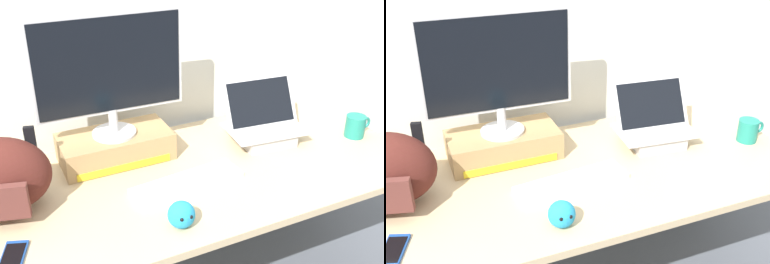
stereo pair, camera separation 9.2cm
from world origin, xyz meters
TOP-DOWN VIEW (x-y plane):
  - desk at (0.00, 0.00)m, footprint 1.82×0.81m
  - toner_box_yellow at (-0.23, 0.23)m, footprint 0.45×0.23m
  - desktop_monitor at (-0.23, 0.23)m, footprint 0.58×0.18m
  - open_laptop at (0.40, 0.11)m, footprint 0.35×0.26m
  - external_keyboard at (-0.05, -0.07)m, footprint 0.44×0.17m
  - messenger_backpack at (-0.68, 0.07)m, footprint 0.38×0.32m
  - coffee_mug at (0.79, -0.04)m, footprint 0.13×0.09m
  - cell_phone at (-0.70, -0.21)m, footprint 0.12×0.16m
  - plush_toy at (-0.18, -0.28)m, footprint 0.09×0.09m

SIDE VIEW (x-z plane):
  - desk at x=0.00m, z-range 0.29..1.01m
  - cell_phone at x=-0.70m, z-range 0.72..0.73m
  - external_keyboard at x=-0.05m, z-range 0.72..0.74m
  - plush_toy at x=-0.18m, z-range 0.72..0.81m
  - coffee_mug at x=0.79m, z-range 0.72..0.81m
  - open_laptop at x=0.40m, z-range 0.64..0.90m
  - toner_box_yellow at x=-0.23m, z-range 0.72..0.83m
  - messenger_backpack at x=-0.68m, z-range 0.71..0.98m
  - desktop_monitor at x=-0.23m, z-range 0.85..1.34m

